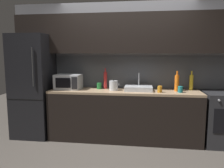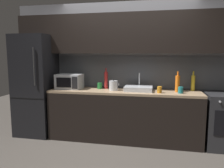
{
  "view_description": "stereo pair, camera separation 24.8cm",
  "coord_description": "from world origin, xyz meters",
  "px_view_note": "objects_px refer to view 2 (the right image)",
  "views": [
    {
      "loc": [
        0.32,
        -2.94,
        1.54
      ],
      "look_at": [
        -0.22,
        0.9,
        1.01
      ],
      "focal_mm": 35.29,
      "sensor_mm": 36.0,
      "label": 1
    },
    {
      "loc": [
        0.56,
        -2.9,
        1.54
      ],
      "look_at": [
        -0.22,
        0.9,
        1.01
      ],
      "focal_mm": 35.29,
      "sensor_mm": 36.0,
      "label": 2
    }
  ],
  "objects_px": {
    "microwave": "(70,81)",
    "mug_teal": "(181,90)",
    "wine_bottle_red": "(106,80)",
    "wine_bottle_yellow": "(193,83)",
    "oven_range": "(224,121)",
    "mug_green": "(100,86)",
    "refrigerator": "(36,85)",
    "wine_bottle_orange": "(177,83)",
    "mug_amber": "(159,90)",
    "kettle": "(113,85)"
  },
  "relations": [
    {
      "from": "oven_range",
      "to": "wine_bottle_yellow",
      "type": "xyz_separation_m",
      "value": [
        -0.48,
        0.22,
        0.59
      ]
    },
    {
      "from": "microwave",
      "to": "wine_bottle_yellow",
      "type": "relative_size",
      "value": 1.35
    },
    {
      "from": "oven_range",
      "to": "wine_bottle_orange",
      "type": "relative_size",
      "value": 2.57
    },
    {
      "from": "wine_bottle_red",
      "to": "wine_bottle_orange",
      "type": "xyz_separation_m",
      "value": [
        1.27,
        -0.12,
        -0.02
      ]
    },
    {
      "from": "kettle",
      "to": "mug_amber",
      "type": "bearing_deg",
      "value": -7.57
    },
    {
      "from": "kettle",
      "to": "wine_bottle_yellow",
      "type": "distance_m",
      "value": 1.39
    },
    {
      "from": "mug_amber",
      "to": "mug_green",
      "type": "distance_m",
      "value": 1.11
    },
    {
      "from": "microwave",
      "to": "kettle",
      "type": "height_order",
      "value": "microwave"
    },
    {
      "from": "oven_range",
      "to": "mug_green",
      "type": "height_order",
      "value": "mug_green"
    },
    {
      "from": "oven_range",
      "to": "microwave",
      "type": "height_order",
      "value": "microwave"
    },
    {
      "from": "wine_bottle_yellow",
      "to": "microwave",
      "type": "bearing_deg",
      "value": -174.77
    },
    {
      "from": "refrigerator",
      "to": "microwave",
      "type": "xyz_separation_m",
      "value": [
        0.68,
        0.02,
        0.09
      ]
    },
    {
      "from": "wine_bottle_red",
      "to": "wine_bottle_yellow",
      "type": "distance_m",
      "value": 1.55
    },
    {
      "from": "refrigerator",
      "to": "oven_range",
      "type": "relative_size",
      "value": 2.1
    },
    {
      "from": "microwave",
      "to": "wine_bottle_red",
      "type": "height_order",
      "value": "wine_bottle_red"
    },
    {
      "from": "oven_range",
      "to": "mug_amber",
      "type": "distance_m",
      "value": 1.18
    },
    {
      "from": "mug_teal",
      "to": "mug_green",
      "type": "bearing_deg",
      "value": 172.08
    },
    {
      "from": "oven_range",
      "to": "microwave",
      "type": "bearing_deg",
      "value": 179.58
    },
    {
      "from": "wine_bottle_red",
      "to": "wine_bottle_yellow",
      "type": "xyz_separation_m",
      "value": [
        1.55,
        0.06,
        -0.02
      ]
    },
    {
      "from": "kettle",
      "to": "mug_teal",
      "type": "xyz_separation_m",
      "value": [
        1.14,
        -0.07,
        -0.03
      ]
    },
    {
      "from": "oven_range",
      "to": "mug_green",
      "type": "relative_size",
      "value": 8.22
    },
    {
      "from": "kettle",
      "to": "wine_bottle_yellow",
      "type": "relative_size",
      "value": 0.58
    },
    {
      "from": "wine_bottle_orange",
      "to": "mug_amber",
      "type": "xyz_separation_m",
      "value": [
        -0.3,
        -0.16,
        -0.09
      ]
    },
    {
      "from": "oven_range",
      "to": "wine_bottle_red",
      "type": "xyz_separation_m",
      "value": [
        -2.03,
        0.16,
        0.61
      ]
    },
    {
      "from": "microwave",
      "to": "mug_teal",
      "type": "height_order",
      "value": "microwave"
    },
    {
      "from": "kettle",
      "to": "microwave",
      "type": "bearing_deg",
      "value": 177.71
    },
    {
      "from": "microwave",
      "to": "mug_teal",
      "type": "relative_size",
      "value": 4.36
    },
    {
      "from": "oven_range",
      "to": "mug_teal",
      "type": "distance_m",
      "value": 0.88
    },
    {
      "from": "mug_teal",
      "to": "wine_bottle_orange",
      "type": "bearing_deg",
      "value": 108.98
    },
    {
      "from": "refrigerator",
      "to": "wine_bottle_orange",
      "type": "height_order",
      "value": "refrigerator"
    },
    {
      "from": "wine_bottle_orange",
      "to": "kettle",
      "type": "bearing_deg",
      "value": -177.08
    },
    {
      "from": "microwave",
      "to": "refrigerator",
      "type": "bearing_deg",
      "value": -178.45
    },
    {
      "from": "refrigerator",
      "to": "kettle",
      "type": "bearing_deg",
      "value": -0.57
    },
    {
      "from": "oven_range",
      "to": "refrigerator",
      "type": "bearing_deg",
      "value": 179.98
    },
    {
      "from": "wine_bottle_red",
      "to": "wine_bottle_orange",
      "type": "height_order",
      "value": "wine_bottle_red"
    },
    {
      "from": "kettle",
      "to": "mug_green",
      "type": "distance_m",
      "value": 0.32
    },
    {
      "from": "mug_green",
      "to": "refrigerator",
      "type": "bearing_deg",
      "value": -174.71
    },
    {
      "from": "refrigerator",
      "to": "mug_amber",
      "type": "bearing_deg",
      "value": -2.99
    },
    {
      "from": "mug_amber",
      "to": "mug_teal",
      "type": "xyz_separation_m",
      "value": [
        0.34,
        0.04,
        -0.0
      ]
    },
    {
      "from": "wine_bottle_yellow",
      "to": "mug_amber",
      "type": "xyz_separation_m",
      "value": [
        -0.58,
        -0.34,
        -0.09
      ]
    },
    {
      "from": "wine_bottle_yellow",
      "to": "mug_amber",
      "type": "height_order",
      "value": "wine_bottle_yellow"
    },
    {
      "from": "kettle",
      "to": "mug_amber",
      "type": "height_order",
      "value": "kettle"
    },
    {
      "from": "wine_bottle_orange",
      "to": "mug_amber",
      "type": "height_order",
      "value": "wine_bottle_orange"
    },
    {
      "from": "wine_bottle_red",
      "to": "mug_amber",
      "type": "height_order",
      "value": "wine_bottle_red"
    },
    {
      "from": "refrigerator",
      "to": "mug_amber",
      "type": "xyz_separation_m",
      "value": [
        2.32,
        -0.12,
        0.01
      ]
    },
    {
      "from": "kettle",
      "to": "mug_green",
      "type": "xyz_separation_m",
      "value": [
        -0.29,
        0.13,
        -0.03
      ]
    },
    {
      "from": "microwave",
      "to": "wine_bottle_red",
      "type": "distance_m",
      "value": 0.68
    },
    {
      "from": "oven_range",
      "to": "microwave",
      "type": "distance_m",
      "value": 2.76
    },
    {
      "from": "kettle",
      "to": "refrigerator",
      "type": "bearing_deg",
      "value": 179.43
    },
    {
      "from": "oven_range",
      "to": "wine_bottle_orange",
      "type": "xyz_separation_m",
      "value": [
        -0.76,
        0.04,
        0.6
      ]
    }
  ]
}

